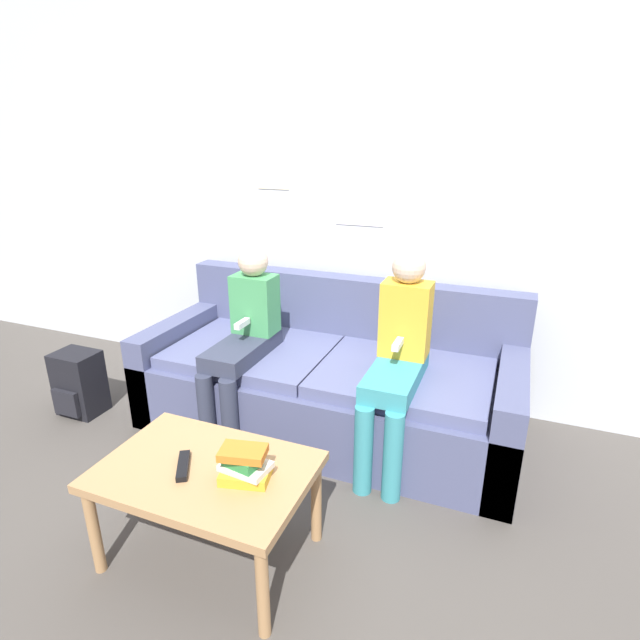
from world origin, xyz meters
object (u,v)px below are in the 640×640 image
Objects in this scene: person_left at (244,334)px; tv_remote at (183,466)px; backpack at (79,383)px; couch at (329,382)px; coffee_table at (206,479)px; person_right at (398,354)px.

person_left is 6.27× the size of tv_remote.
tv_remote is at bearing -28.06° from backpack.
couch reaches higher than coffee_table.
tv_remote reaches higher than coffee_table.
tv_remote is at bearing -74.04° from person_left.
person_left is 1.12m from backpack.
person_right is 2.77× the size of backpack.
couch is 1.52m from backpack.
person_left reaches higher than couch.
coffee_table reaches higher than backpack.
couch reaches higher than backpack.
coffee_table is 2.05× the size of backpack.
person_left is at bearing 74.40° from tv_remote.
tv_remote is (-0.07, -0.03, 0.06)m from coffee_table.
tv_remote is (-0.16, -1.14, 0.16)m from couch.
couch is at bearing 26.47° from person_left.
person_left is 2.65× the size of backpack.
backpack is at bearing -172.58° from person_right.
backpack is at bearing -166.90° from person_left.
tv_remote is at bearing -97.86° from couch.
couch is 1.92× the size of person_right.
coffee_table is 0.98m from person_left.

